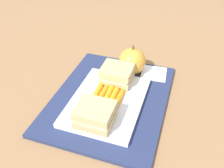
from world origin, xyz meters
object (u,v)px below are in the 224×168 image
sandwich_half_right (117,74)px  apple (132,61)px  carrot_sticks_bundle (107,97)px  sandwich_half_left (95,114)px  food_tray (107,101)px  paper_napkin (154,73)px

sandwich_half_right → apple: (0.07, -0.02, 0.00)m
sandwich_half_right → carrot_sticks_bundle: size_ratio=1.01×
sandwich_half_left → food_tray: bearing=0.0°
food_tray → paper_napkin: food_tray is taller
sandwich_half_right → apple: 0.07m
apple → paper_napkin: size_ratio=1.25×
sandwich_half_right → paper_napkin: 0.12m
carrot_sticks_bundle → paper_napkin: 0.18m
sandwich_half_left → paper_napkin: 0.26m
food_tray → apple: size_ratio=2.64×
paper_napkin → food_tray: bearing=151.8°
paper_napkin → sandwich_half_left: bearing=160.2°
food_tray → carrot_sticks_bundle: size_ratio=2.91×
food_tray → paper_napkin: size_ratio=3.29×
sandwich_half_left → sandwich_half_right: (0.16, 0.00, 0.00)m
carrot_sticks_bundle → paper_napkin: (0.16, -0.09, -0.02)m
food_tray → apple: bearing=-9.1°
sandwich_half_right → paper_napkin: bearing=-46.3°
food_tray → paper_napkin: (0.16, -0.09, -0.00)m
apple → paper_napkin: bearing=-77.9°
sandwich_half_right → food_tray: bearing=180.0°
food_tray → carrot_sticks_bundle: 0.01m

